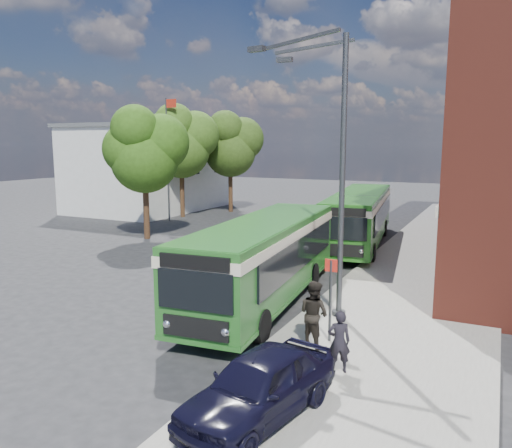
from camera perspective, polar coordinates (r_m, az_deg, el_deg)
The scene contains 15 objects.
ground at distance 20.60m, azimuth -2.99°, elevation -6.94°, with size 120.00×120.00×0.00m, color #242527.
pavement at distance 26.02m, azimuth 19.71°, elevation -3.90°, with size 6.00×48.00×0.15m, color gray.
kerb_line at distance 26.52m, azimuth 13.14°, elevation -3.52°, with size 0.12×48.00×0.01m, color beige.
white_building at distance 44.89m, azimuth -11.95°, elevation 6.32°, with size 9.40×13.40×7.30m.
flagpole at distance 37.51m, azimuth -10.04°, elevation 7.82°, with size 0.95×0.10×9.00m.
street_lamp at distance 16.04m, azimuth 8.60°, elevation 5.79°, with size 2.96×2.38×9.00m.
bus_stop_sign at distance 14.31m, azimuth 8.51°, elevation -7.99°, with size 0.35×0.08×2.52m.
bus_front at distance 17.82m, azimuth 0.94°, elevation -3.40°, with size 3.60×10.94×3.02m.
bus_rear at distance 28.83m, azimuth 11.74°, elevation 1.23°, with size 4.24×12.76×3.02m.
parked_car at distance 10.66m, azimuth 0.38°, elevation -17.96°, with size 1.62×4.03×1.37m, color black.
pedestrian_a at distance 12.66m, azimuth 9.46°, elevation -13.10°, with size 0.57×0.37×1.56m, color black.
pedestrian_b at distance 14.04m, azimuth 6.63°, elevation -10.14°, with size 0.90×0.70×1.85m, color black.
tree_left at distance 30.58m, azimuth -12.63°, elevation 8.34°, with size 4.71×4.48×7.96m.
tree_mid at distance 39.45m, azimuth -8.53°, elevation 9.38°, with size 5.19×4.94×8.77m.
tree_right at distance 42.23m, azimuth -2.92°, elevation 9.14°, with size 5.00×4.75×8.44m.
Camera 1 is at (9.71, -17.26, 5.69)m, focal length 35.00 mm.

